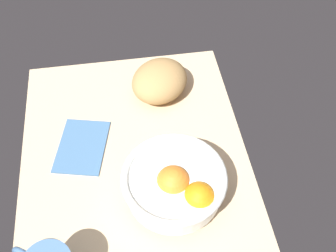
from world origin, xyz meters
TOP-DOWN VIEW (x-y plane):
  - ground_plane at (0.00, 0.00)cm, footprint 71.08×52.36cm
  - fruit_bowl at (-9.84, -7.61)cm, footprint 21.63×21.63cm
  - bread_loaf at (21.47, -8.63)cm, footprint 20.36×20.39cm
  - napkin_folded at (6.77, 12.10)cm, footprint 17.70×14.28cm

SIDE VIEW (x-z plane):
  - ground_plane at x=0.00cm, z-range -3.00..0.00cm
  - napkin_folded at x=6.77cm, z-range 0.00..0.81cm
  - bread_loaf at x=21.47cm, z-range 0.00..8.67cm
  - fruit_bowl at x=-9.84cm, z-range 0.58..10.96cm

